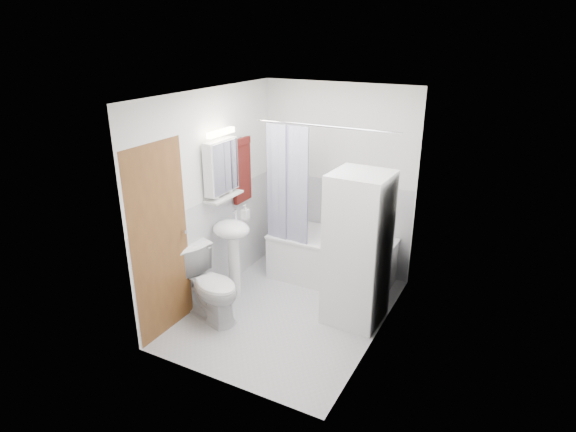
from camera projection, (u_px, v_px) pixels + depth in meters
The scene contains 20 objects.
floor at pixel (289, 312), 5.41m from camera, with size 2.60×2.60×0.00m, color #B6B6BA.
room_walls at pixel (289, 186), 4.88m from camera, with size 2.60×2.60×2.60m.
wainscot at pixel (301, 254), 5.44m from camera, with size 1.98×2.58×2.58m.
door at pixel (184, 232), 5.01m from camera, with size 0.05×2.00×2.00m.
bathtub at pixel (331, 257), 6.01m from camera, with size 1.51×0.72×0.58m.
tub_spout at pixel (358, 208), 5.98m from camera, with size 0.04×0.04×0.12m, color silver.
curtain_rod at pixel (326, 126), 5.15m from camera, with size 0.02×0.02×1.69m, color silver.
shower_curtain at pixel (287, 187), 5.63m from camera, with size 0.55×0.02×1.45m.
sink at pixel (232, 241), 5.51m from camera, with size 0.44×0.37×1.04m.
medicine_cabinet at pixel (221, 165), 5.32m from camera, with size 0.13×0.50×0.71m.
shelf at pixel (224, 197), 5.45m from camera, with size 0.18×0.54×0.03m, color silver.
shower_caddy at pixel (363, 189), 5.86m from camera, with size 0.22×0.06×0.02m, color silver.
towel at pixel (242, 169), 5.77m from camera, with size 0.07×0.33×0.80m.
washer_dryer at pixel (357, 249), 5.02m from camera, with size 0.61×0.60×1.65m.
toilet at pixel (210, 285), 5.19m from camera, with size 0.44×0.79×0.78m, color white.
soap_pump at pixel (245, 216), 5.58m from camera, with size 0.08×0.17×0.08m, color gray.
shelf_bottle at pixel (216, 196), 5.31m from camera, with size 0.07×0.18×0.07m, color gray.
shelf_cup at pixel (230, 188), 5.53m from camera, with size 0.10×0.09×0.10m, color gray.
shampoo_a at pixel (362, 183), 5.84m from camera, with size 0.13×0.17×0.13m, color gray.
shampoo_b at pixel (372, 186), 5.80m from camera, with size 0.08×0.21×0.08m, color #26299A.
Camera 1 is at (2.16, -4.13, 2.96)m, focal length 30.00 mm.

